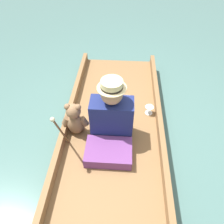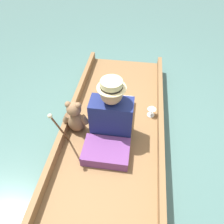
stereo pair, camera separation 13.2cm
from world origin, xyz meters
name	(u,v)px [view 1 (the left image)]	position (x,y,z in m)	size (l,w,h in m)	color
ground_plane	(113,134)	(0.00, 0.00, 0.00)	(16.00, 16.00, 0.00)	#476B66
punt_boat	(113,130)	(0.00, 0.00, 0.09)	(1.20, 3.04, 0.28)	brown
seat_cushion	(109,152)	(-0.02, -0.43, 0.22)	(0.50, 0.35, 0.13)	#6B3875
seated_person	(112,112)	(-0.01, -0.04, 0.44)	(0.47, 0.75, 0.80)	white
teddy_bear	(75,120)	(-0.43, -0.11, 0.37)	(0.32, 0.19, 0.46)	#846042
wine_glass	(149,109)	(0.45, 0.27, 0.23)	(0.11, 0.11, 0.11)	silver
walking_cane	(60,130)	(-0.50, -0.43, 0.56)	(0.04, 0.28, 0.69)	brown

